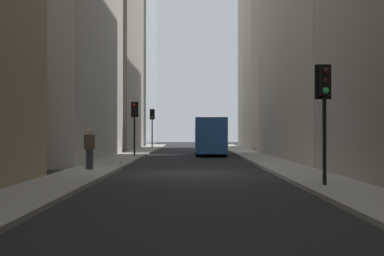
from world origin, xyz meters
The scene contains 11 objects.
ground_plane centered at (0.00, 0.00, 0.00)m, with size 135.00×135.00×0.00m, color black.
sidewalk_right centered at (0.00, 4.50, 0.07)m, with size 90.00×2.20×0.14m, color gray.
sidewalk_left centered at (0.00, -4.50, 0.07)m, with size 90.00×2.20×0.14m, color gray.
building_left_far centered at (31.36, -10.59, 14.44)m, with size 13.59×10.50×28.86m.
delivery_truck centered at (16.42, -1.40, 1.46)m, with size 6.46×2.25×2.84m.
sedan_silver centered at (23.39, -1.40, 0.66)m, with size 4.30×1.78×1.42m.
traffic_light_foreground centered at (-6.02, -4.08, 2.92)m, with size 0.43×0.52×3.78m.
traffic_light_midblock centered at (13.78, 4.09, 2.94)m, with size 0.43×0.52×3.82m.
traffic_light_far_junction centered at (30.47, 4.12, 3.13)m, with size 0.43×0.52×4.07m.
pedestrian centered at (0.44, 4.56, 1.12)m, with size 0.26×0.44×1.80m.
discarded_bottle centered at (3.23, 3.57, 0.25)m, with size 0.07×0.07×0.27m.
Camera 1 is at (-21.44, 0.10, 1.78)m, focal length 46.38 mm.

